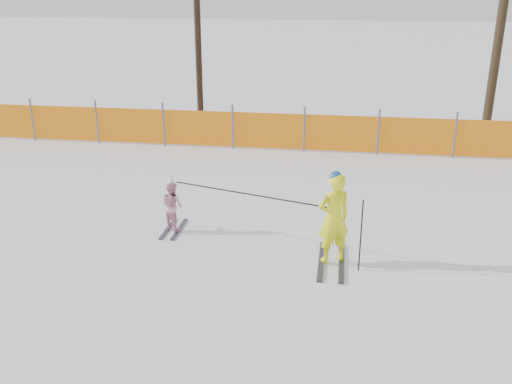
% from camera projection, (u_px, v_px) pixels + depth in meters
% --- Properties ---
extents(ground, '(120.00, 120.00, 0.00)m').
position_uv_depth(ground, '(252.00, 256.00, 9.90)').
color(ground, white).
rests_on(ground, ground).
extents(adult, '(0.68, 1.43, 1.64)m').
position_uv_depth(adult, '(334.00, 219.00, 9.37)').
color(adult, black).
rests_on(adult, ground).
extents(child, '(0.58, 0.98, 1.12)m').
position_uv_depth(child, '(172.00, 205.00, 10.75)').
color(child, black).
rests_on(child, ground).
extents(ski_poles, '(3.38, 1.10, 1.25)m').
position_uv_depth(ski_poles, '(280.00, 206.00, 9.72)').
color(ski_poles, black).
rests_on(ski_poles, ground).
extents(safety_fence, '(15.78, 0.06, 1.25)m').
position_uv_depth(safety_fence, '(226.00, 129.00, 15.99)').
color(safety_fence, '#595960').
rests_on(safety_fence, ground).
extents(tree_trunks, '(11.13, 2.35, 6.64)m').
position_uv_depth(tree_trunks, '(442.00, 38.00, 17.24)').
color(tree_trunks, '#302415').
rests_on(tree_trunks, ground).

